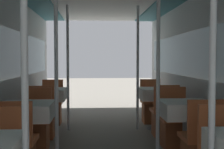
% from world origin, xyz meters
% --- Properties ---
extents(wall_right, '(0.05, 8.53, 2.29)m').
position_xyz_m(wall_right, '(1.42, 2.87, 1.18)').
color(wall_right, silver).
rests_on(wall_right, ground_plane).
extents(support_pole_left_0, '(0.05, 0.05, 2.29)m').
position_xyz_m(support_pole_left_0, '(-0.64, 0.96, 1.14)').
color(support_pole_left_0, silver).
rests_on(support_pole_left_0, ground_plane).
extents(dining_table_left_1, '(0.65, 0.65, 0.76)m').
position_xyz_m(dining_table_left_1, '(-1.01, 2.77, 0.64)').
color(dining_table_left_1, '#4C4C51').
rests_on(dining_table_left_1, ground_plane).
extents(chair_left_far_1, '(0.42, 0.42, 0.88)m').
position_xyz_m(chair_left_far_1, '(-1.01, 3.34, 0.28)').
color(chair_left_far_1, brown).
rests_on(chair_left_far_1, ground_plane).
extents(support_pole_left_1, '(0.05, 0.05, 2.29)m').
position_xyz_m(support_pole_left_1, '(-0.64, 2.77, 1.14)').
color(support_pole_left_1, silver).
rests_on(support_pole_left_1, ground_plane).
extents(dining_table_left_2, '(0.65, 0.65, 0.76)m').
position_xyz_m(dining_table_left_2, '(-1.01, 4.58, 0.64)').
color(dining_table_left_2, '#4C4C51').
rests_on(dining_table_left_2, ground_plane).
extents(chair_left_near_2, '(0.42, 0.42, 0.88)m').
position_xyz_m(chair_left_near_2, '(-1.01, 4.01, 0.28)').
color(chair_left_near_2, brown).
rests_on(chair_left_near_2, ground_plane).
extents(chair_left_far_2, '(0.42, 0.42, 0.88)m').
position_xyz_m(chair_left_far_2, '(-1.01, 5.14, 0.28)').
color(chair_left_far_2, brown).
rests_on(chair_left_far_2, ground_plane).
extents(support_pole_left_2, '(0.05, 0.05, 2.29)m').
position_xyz_m(support_pole_left_2, '(-0.64, 4.58, 1.14)').
color(support_pole_left_2, silver).
rests_on(support_pole_left_2, ground_plane).
extents(support_pole_right_0, '(0.05, 0.05, 2.29)m').
position_xyz_m(support_pole_right_0, '(0.64, 0.96, 1.14)').
color(support_pole_right_0, silver).
rests_on(support_pole_right_0, ground_plane).
extents(dining_table_right_1, '(0.65, 0.65, 0.76)m').
position_xyz_m(dining_table_right_1, '(1.01, 2.77, 0.64)').
color(dining_table_right_1, '#4C4C51').
rests_on(dining_table_right_1, ground_plane).
extents(chair_right_far_1, '(0.42, 0.42, 0.88)m').
position_xyz_m(chair_right_far_1, '(1.01, 3.34, 0.28)').
color(chair_right_far_1, brown).
rests_on(chair_right_far_1, ground_plane).
extents(support_pole_right_1, '(0.05, 0.05, 2.29)m').
position_xyz_m(support_pole_right_1, '(0.64, 2.77, 1.14)').
color(support_pole_right_1, silver).
rests_on(support_pole_right_1, ground_plane).
extents(dining_table_right_2, '(0.65, 0.65, 0.76)m').
position_xyz_m(dining_table_right_2, '(1.01, 4.58, 0.64)').
color(dining_table_right_2, '#4C4C51').
rests_on(dining_table_right_2, ground_plane).
extents(chair_right_near_2, '(0.42, 0.42, 0.88)m').
position_xyz_m(chair_right_near_2, '(1.01, 4.01, 0.28)').
color(chair_right_near_2, brown).
rests_on(chair_right_near_2, ground_plane).
extents(chair_right_far_2, '(0.42, 0.42, 0.88)m').
position_xyz_m(chair_right_far_2, '(1.01, 5.14, 0.28)').
color(chair_right_far_2, brown).
rests_on(chair_right_far_2, ground_plane).
extents(support_pole_right_2, '(0.05, 0.05, 2.29)m').
position_xyz_m(support_pole_right_2, '(0.64, 4.58, 1.14)').
color(support_pole_right_2, silver).
rests_on(support_pole_right_2, ground_plane).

